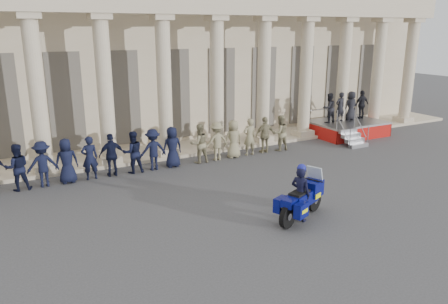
% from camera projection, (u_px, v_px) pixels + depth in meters
% --- Properties ---
extents(ground, '(90.00, 90.00, 0.00)m').
position_uv_depth(ground, '(224.00, 232.00, 12.70)').
color(ground, '#3A3A3D').
rests_on(ground, ground).
extents(building, '(40.00, 12.50, 9.00)m').
position_uv_depth(building, '(98.00, 51.00, 23.99)').
color(building, '#BAA98B').
rests_on(building, ground).
extents(officer_rank, '(18.27, 0.66, 1.74)m').
position_uv_depth(officer_rank, '(97.00, 157.00, 17.05)').
color(officer_rank, black).
rests_on(officer_rank, ground).
extents(reviewing_stand, '(3.88, 3.81, 2.38)m').
position_uv_depth(reviewing_stand, '(347.00, 114.00, 23.89)').
color(reviewing_stand, gray).
rests_on(reviewing_stand, ground).
extents(motorcycle, '(2.24, 1.40, 1.52)m').
position_uv_depth(motorcycle, '(302.00, 199.00, 13.42)').
color(motorcycle, black).
rests_on(motorcycle, ground).
extents(rider, '(0.63, 0.74, 1.81)m').
position_uv_depth(rider, '(300.00, 193.00, 13.25)').
color(rider, black).
rests_on(rider, ground).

